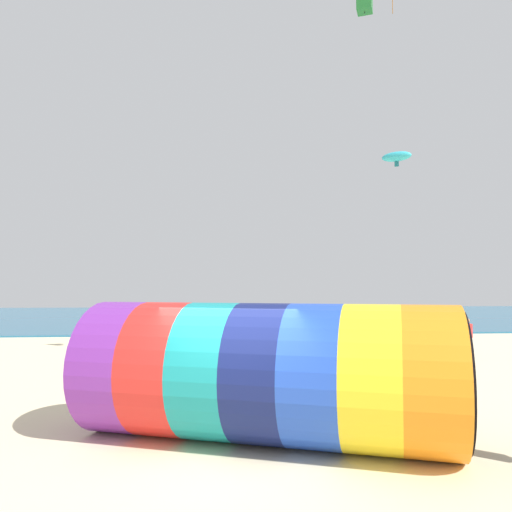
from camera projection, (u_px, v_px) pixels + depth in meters
The scene contains 5 objects.
ground_plane at pixel (226, 460), 8.32m from camera, with size 120.00×120.00×0.00m, color beige.
sea at pixel (215, 316), 49.40m from camera, with size 120.00×40.00×0.10m, color #236084.
giant_inflatable_tube at pixel (266, 372), 9.31m from camera, with size 7.37×4.83×2.58m.
kite_cyan_parafoil at pixel (397, 157), 18.15m from camera, with size 1.16×1.01×0.60m.
bystander_mid_beach at pixel (467, 337), 20.83m from camera, with size 0.38×0.26×1.58m.
Camera 1 is at (-0.23, -8.53, 2.89)m, focal length 35.00 mm.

